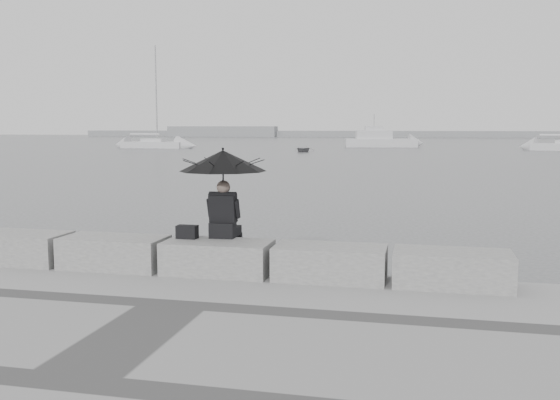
% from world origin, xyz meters
% --- Properties ---
extents(ground, '(360.00, 360.00, 0.00)m').
position_xyz_m(ground, '(0.00, 0.00, 0.00)').
color(ground, '#414345').
rests_on(ground, ground).
extents(stone_block_far_left, '(1.60, 0.80, 0.50)m').
position_xyz_m(stone_block_far_left, '(-3.40, -0.45, 0.75)').
color(stone_block_far_left, slate).
rests_on(stone_block_far_left, promenade).
extents(stone_block_left, '(1.60, 0.80, 0.50)m').
position_xyz_m(stone_block_left, '(-1.70, -0.45, 0.75)').
color(stone_block_left, slate).
rests_on(stone_block_left, promenade).
extents(stone_block_centre, '(1.60, 0.80, 0.50)m').
position_xyz_m(stone_block_centre, '(0.00, -0.45, 0.75)').
color(stone_block_centre, slate).
rests_on(stone_block_centre, promenade).
extents(stone_block_right, '(1.60, 0.80, 0.50)m').
position_xyz_m(stone_block_right, '(1.70, -0.45, 0.75)').
color(stone_block_right, slate).
rests_on(stone_block_right, promenade).
extents(stone_block_far_right, '(1.60, 0.80, 0.50)m').
position_xyz_m(stone_block_far_right, '(3.40, -0.45, 0.75)').
color(stone_block_far_right, slate).
rests_on(stone_block_far_right, promenade).
extents(seated_person, '(1.34, 1.34, 1.39)m').
position_xyz_m(seated_person, '(-0.02, -0.10, 2.04)').
color(seated_person, black).
rests_on(seated_person, stone_block_centre).
extents(bag, '(0.31, 0.18, 0.20)m').
position_xyz_m(bag, '(-0.53, -0.32, 1.10)').
color(bag, black).
rests_on(bag, stone_block_centre).
extents(distant_landmass, '(180.00, 8.00, 2.80)m').
position_xyz_m(distant_landmass, '(-8.14, 154.51, 0.90)').
color(distant_landmass, gray).
rests_on(distant_landmass, ground).
extents(sailboat_left, '(8.34, 2.94, 12.90)m').
position_xyz_m(sailboat_left, '(-30.39, 64.57, 0.52)').
color(sailboat_left, silver).
rests_on(sailboat_left, ground).
extents(motor_cruiser, '(9.81, 4.48, 4.50)m').
position_xyz_m(motor_cruiser, '(-2.55, 75.38, 0.89)').
color(motor_cruiser, silver).
rests_on(motor_cruiser, ground).
extents(dinghy, '(3.29, 1.53, 0.54)m').
position_xyz_m(dinghy, '(-9.73, 57.41, 0.27)').
color(dinghy, gray).
rests_on(dinghy, ground).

